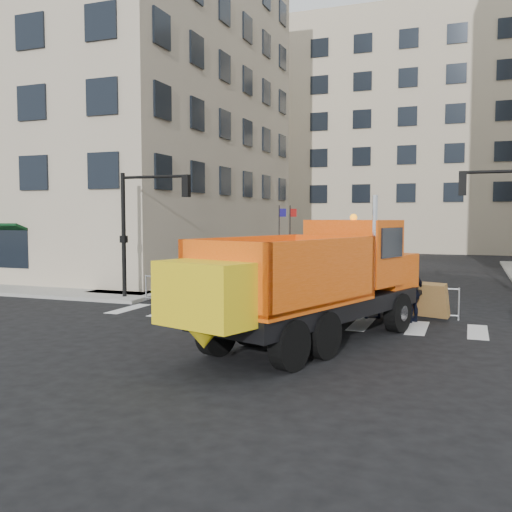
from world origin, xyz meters
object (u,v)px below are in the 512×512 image
at_px(cop_c, 413,293).
at_px(cop_b, 381,294).
at_px(newspaper_box, 402,300).
at_px(plow_truck, 311,278).
at_px(worker, 188,277).
at_px(cop_a, 361,290).

bearing_deg(cop_c, cop_b, -83.30).
distance_m(cop_c, newspaper_box, 0.57).
bearing_deg(plow_truck, cop_b, 4.23).
height_order(plow_truck, cop_b, plow_truck).
bearing_deg(cop_b, worker, -5.17).
bearing_deg(worker, plow_truck, -72.50).
relative_size(cop_c, worker, 0.98).
bearing_deg(cop_a, cop_c, 176.14).
relative_size(plow_truck, worker, 5.47).
xyz_separation_m(plow_truck, cop_a, (0.59, 4.57, -0.87)).
xyz_separation_m(cop_a, cop_b, (0.65, 0.32, -0.13)).
relative_size(worker, newspaper_box, 1.85).
xyz_separation_m(plow_truck, cop_b, (1.24, 4.89, -1.00)).
height_order(plow_truck, worker, plow_truck).
bearing_deg(cop_c, cop_a, -64.97).
bearing_deg(cop_c, newspaper_box, -101.05).
bearing_deg(plow_truck, cop_a, 11.08).
bearing_deg(cop_b, cop_a, 20.32).
height_order(cop_b, cop_c, cop_c).
relative_size(cop_a, worker, 0.97).
xyz_separation_m(cop_b, newspaper_box, (0.74, -0.15, -0.16)).
height_order(cop_c, worker, worker).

